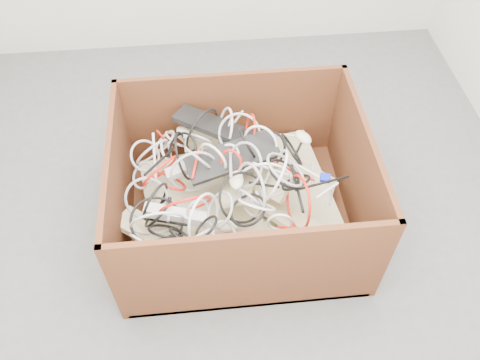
{
  "coord_description": "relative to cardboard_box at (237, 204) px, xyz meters",
  "views": [
    {
      "loc": [
        -0.14,
        -1.45,
        2.04
      ],
      "look_at": [
        -0.0,
        -0.01,
        0.3
      ],
      "focal_mm": 37.04,
      "sensor_mm": 36.0,
      "label": 1
    }
  ],
  "objects": [
    {
      "name": "mice_scatter",
      "position": [
        -0.05,
        0.06,
        0.21
      ],
      "size": [
        0.72,
        0.57,
        0.2
      ],
      "color": "beige",
      "rests_on": "keyboard_pile"
    },
    {
      "name": "ground",
      "position": [
        0.02,
        0.03,
        -0.15
      ],
      "size": [
        3.0,
        3.0,
        0.0
      ],
      "primitive_type": "plane",
      "color": "#505052",
      "rests_on": "ground"
    },
    {
      "name": "power_strip_left",
      "position": [
        -0.18,
        0.08,
        0.22
      ],
      "size": [
        0.28,
        0.11,
        0.11
      ],
      "primitive_type": "cube",
      "rotation": [
        0.14,
        -0.26,
        0.21
      ],
      "color": "silver",
      "rests_on": "keyboard_pile"
    },
    {
      "name": "cable_tangle",
      "position": [
        -0.1,
        -0.04,
        0.25
      ],
      "size": [
        1.03,
        0.8,
        0.4
      ],
      "color": "#98989D",
      "rests_on": "keyboard_pile"
    },
    {
      "name": "power_strip_right",
      "position": [
        -0.27,
        -0.18,
        0.2
      ],
      "size": [
        0.28,
        0.11,
        0.09
      ],
      "primitive_type": "cube",
      "rotation": [
        -0.1,
        0.17,
        -0.19
      ],
      "color": "silver",
      "rests_on": "keyboard_pile"
    },
    {
      "name": "cardboard_box",
      "position": [
        0.0,
        0.0,
        0.0
      ],
      "size": [
        1.12,
        0.93,
        0.57
      ],
      "color": "#371C0D",
      "rests_on": "ground"
    },
    {
      "name": "vga_plug",
      "position": [
        0.39,
        -0.05,
        0.21
      ],
      "size": [
        0.06,
        0.05,
        0.03
      ],
      "primitive_type": "cube",
      "rotation": [
        0.09,
        0.14,
        -0.24
      ],
      "color": "#0E22D3",
      "rests_on": "keyboard_pile"
    },
    {
      "name": "keyboard_pile",
      "position": [
        -0.0,
        0.04,
        0.12
      ],
      "size": [
        1.08,
        0.85,
        0.4
      ],
      "color": "beige",
      "rests_on": "cardboard_box"
    }
  ]
}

